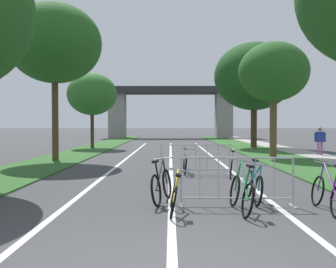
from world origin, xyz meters
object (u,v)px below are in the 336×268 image
object	(u,v)px
tree_right_pine_far	(254,77)
crowd_barrier_nearest	(237,182)
tree_right_oak_mid	(274,72)
bicycle_green_1	(241,193)
bicycle_purple_0	(328,193)
bicycle_black_3	(162,185)
bicycle_teal_4	(254,186)
crowd_barrier_second	(196,160)
tree_left_oak_near	(55,44)
bicycle_yellow_2	(174,195)
tree_left_maple_mid	(92,94)
bicycle_white_6	(185,163)
pedestrian_with_backpack	(320,139)
bicycle_silver_5	(231,166)

from	to	relation	value
tree_right_pine_far	crowd_barrier_nearest	distance (m)	20.89
tree_right_oak_mid	bicycle_green_1	distance (m)	13.83
tree_right_pine_far	bicycle_purple_0	bearing A→B (deg)	-97.94
bicycle_black_3	bicycle_teal_4	distance (m)	2.05
tree_right_pine_far	bicycle_purple_0	distance (m)	21.08
tree_right_oak_mid	crowd_barrier_second	xyz separation A→B (m)	(-4.46, -6.99, -3.88)
tree_left_oak_near	bicycle_yellow_2	world-z (taller)	tree_left_oak_near
tree_left_maple_mid	crowd_barrier_second	distance (m)	15.98
crowd_barrier_nearest	bicycle_white_6	distance (m)	5.63
bicycle_black_3	bicycle_white_6	distance (m)	5.17
bicycle_green_1	bicycle_black_3	distance (m)	1.86
crowd_barrier_second	bicycle_green_1	bearing A→B (deg)	-84.58
tree_right_pine_far	pedestrian_with_backpack	size ratio (longest dim) A/B	4.79
bicycle_teal_4	bicycle_black_3	bearing A→B (deg)	1.15
tree_left_maple_mid	bicycle_teal_4	distance (m)	20.60
tree_left_maple_mid	bicycle_green_1	distance (m)	21.38
bicycle_yellow_2	bicycle_white_6	bearing A→B (deg)	86.38
tree_right_pine_far	bicycle_silver_5	bearing A→B (deg)	-104.57
tree_left_oak_near	bicycle_silver_5	bearing A→B (deg)	-35.49
bicycle_purple_0	bicycle_teal_4	xyz separation A→B (m)	(-1.26, 0.96, -0.00)
tree_left_oak_near	bicycle_purple_0	xyz separation A→B (m)	(8.47, -10.48, -5.08)
bicycle_teal_4	crowd_barrier_nearest	bearing A→B (deg)	46.52
bicycle_silver_5	tree_left_maple_mid	bearing A→B (deg)	126.61
tree_left_oak_near	bicycle_white_6	world-z (taller)	tree_left_oak_near
bicycle_green_1	tree_left_maple_mid	bearing A→B (deg)	105.73
crowd_barrier_nearest	bicycle_purple_0	world-z (taller)	crowd_barrier_nearest
crowd_barrier_nearest	bicycle_silver_5	size ratio (longest dim) A/B	1.43
tree_left_maple_mid	crowd_barrier_nearest	xyz separation A→B (m)	(6.90, -19.41, -3.30)
crowd_barrier_nearest	pedestrian_with_backpack	size ratio (longest dim) A/B	1.54
bicycle_green_1	bicycle_silver_5	xyz separation A→B (m)	(0.63, 5.27, -0.03)
tree_right_oak_mid	bicycle_yellow_2	xyz separation A→B (m)	(-5.25, -12.71, -4.05)
bicycle_yellow_2	pedestrian_with_backpack	bearing A→B (deg)	59.90
tree_left_oak_near	tree_right_oak_mid	bearing A→B (deg)	11.21
bicycle_black_3	tree_left_maple_mid	bearing A→B (deg)	118.05
bicycle_silver_5	pedestrian_with_backpack	xyz separation A→B (m)	(5.99, 8.10, 0.60)
tree_right_oak_mid	bicycle_white_6	bearing A→B (deg)	-126.25
tree_right_oak_mid	bicycle_teal_4	world-z (taller)	tree_right_oak_mid
bicycle_teal_4	pedestrian_with_backpack	size ratio (longest dim) A/B	1.04
bicycle_green_1	bicycle_yellow_2	size ratio (longest dim) A/B	1.07
tree_right_oak_mid	tree_left_oak_near	bearing A→B (deg)	-168.79
bicycle_teal_4	pedestrian_with_backpack	bearing A→B (deg)	-116.46
tree_right_pine_far	pedestrian_with_backpack	bearing A→B (deg)	-73.64
bicycle_purple_0	bicycle_yellow_2	world-z (taller)	bicycle_purple_0
bicycle_purple_0	bicycle_black_3	world-z (taller)	bicycle_black_3
tree_left_maple_mid	crowd_barrier_nearest	world-z (taller)	tree_left_maple_mid
bicycle_purple_0	bicycle_silver_5	bearing A→B (deg)	103.25
bicycle_teal_4	bicycle_white_6	world-z (taller)	bicycle_teal_4
tree_right_pine_far	bicycle_yellow_2	distance (m)	21.82
tree_right_pine_far	bicycle_white_6	world-z (taller)	tree_right_pine_far
crowd_barrier_nearest	crowd_barrier_second	bearing A→B (deg)	96.02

